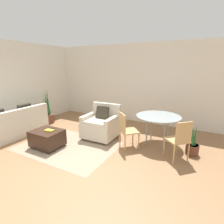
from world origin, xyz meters
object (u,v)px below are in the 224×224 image
object	(u,v)px
armchair	(101,125)
book_stack	(49,130)
dining_chair_near_right	(180,138)
couch	(10,127)
potted_plant_small	(192,146)
tv_remote_primary	(51,129)
potted_plant	(48,115)
dining_chair_near_left	(126,128)
tv_remote_secondary	(52,129)
dining_table	(158,119)
ottoman	(47,138)

from	to	relation	value
armchair	book_stack	size ratio (longest dim) A/B	3.88
dining_chair_near_right	couch	bearing A→B (deg)	-168.47
book_stack	potted_plant_small	xyz separation A→B (m)	(3.18, 1.28, -0.25)
tv_remote_primary	potted_plant	distance (m)	1.98
dining_chair_near_left	couch	bearing A→B (deg)	-164.21
couch	dining_chair_near_right	distance (m)	4.58
couch	book_stack	size ratio (longest dim) A/B	8.52
book_stack	tv_remote_secondary	bearing A→B (deg)	109.94
book_stack	dining_chair_near_left	size ratio (longest dim) A/B	0.27
couch	dining_chair_near_right	xyz separation A→B (m)	(4.48, 0.91, 0.22)
potted_plant	dining_chair_near_left	distance (m)	3.34
dining_chair_near_left	dining_chair_near_right	bearing A→B (deg)	0.00
book_stack	dining_table	bearing A→B (deg)	32.89
ottoman	dining_chair_near_left	bearing A→B (deg)	26.51
armchair	dining_table	size ratio (longest dim) A/B	0.84
book_stack	tv_remote_primary	size ratio (longest dim) A/B	1.83
tv_remote_secondary	potted_plant_small	world-z (taller)	potted_plant_small
tv_remote_secondary	ottoman	bearing A→B (deg)	-107.92
armchair	potted_plant	xyz separation A→B (m)	(-2.40, 0.23, -0.09)
book_stack	tv_remote_secondary	size ratio (longest dim) A/B	1.40
armchair	potted_plant	bearing A→B (deg)	174.61
tv_remote_primary	tv_remote_secondary	size ratio (longest dim) A/B	0.76
tv_remote_secondary	potted_plant_small	xyz separation A→B (m)	(3.22, 1.16, -0.24)
book_stack	potted_plant	bearing A→B (deg)	139.17
book_stack	tv_remote_secondary	world-z (taller)	book_stack
tv_remote_primary	dining_chair_near_right	distance (m)	3.10
potted_plant	dining_chair_near_right	xyz separation A→B (m)	(4.53, -0.51, 0.24)
couch	armchair	distance (m)	2.63
dining_table	dining_chair_near_right	world-z (taller)	dining_chair_near_right
potted_plant	dining_chair_near_right	world-z (taller)	potted_plant
couch	armchair	bearing A→B (deg)	27.19
tv_remote_primary	tv_remote_secondary	distance (m)	0.03
potted_plant	armchair	bearing A→B (deg)	-5.39
potted_plant	couch	bearing A→B (deg)	-87.83
tv_remote_secondary	dining_chair_near_left	world-z (taller)	dining_chair_near_left
couch	dining_table	bearing A→B (deg)	21.74
dining_table	dining_chair_near_left	xyz separation A→B (m)	(-0.62, -0.62, -0.16)
potted_plant	dining_table	distance (m)	3.93
tv_remote_secondary	potted_plant_small	size ratio (longest dim) A/B	0.23
ottoman	book_stack	size ratio (longest dim) A/B	3.02
tv_remote_secondary	dining_chair_near_right	world-z (taller)	dining_chair_near_right
tv_remote_primary	potted_plant	world-z (taller)	potted_plant
armchair	book_stack	world-z (taller)	armchair
dining_chair_near_right	book_stack	bearing A→B (deg)	-163.49
dining_table	dining_chair_near_left	world-z (taller)	dining_chair_near_left
potted_plant_small	tv_remote_primary	bearing A→B (deg)	-160.45
dining_table	dining_chair_near_left	size ratio (longest dim) A/B	1.25
couch	dining_chair_near_right	size ratio (longest dim) A/B	2.29
tv_remote_primary	dining_chair_near_left	bearing A→B (deg)	22.85
dining_table	dining_chair_near_right	bearing A→B (deg)	-45.00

